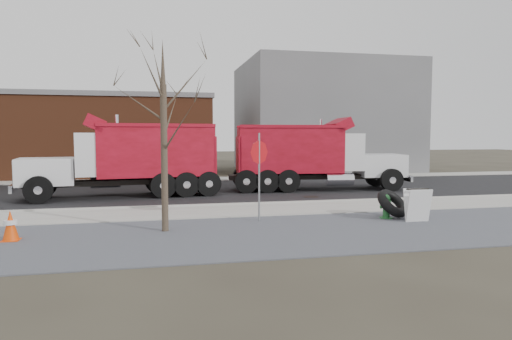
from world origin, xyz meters
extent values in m
plane|color=#383328|center=(0.00, 0.00, 0.00)|extent=(120.00, 120.00, 0.00)
cube|color=slate|center=(0.00, -3.50, 0.01)|extent=(60.00, 5.00, 0.03)
cube|color=#9E9B93|center=(0.00, 0.25, 0.03)|extent=(60.00, 2.50, 0.06)
cube|color=#9E9B93|center=(0.00, 1.55, 0.06)|extent=(60.00, 0.15, 0.11)
cube|color=black|center=(0.00, 6.30, 0.01)|extent=(60.00, 9.40, 0.02)
cube|color=#9E9B93|center=(0.00, 12.00, 0.03)|extent=(60.00, 2.00, 0.06)
cube|color=slate|center=(9.00, 18.00, 4.00)|extent=(12.00, 10.00, 8.00)
cube|color=brown|center=(-10.00, 17.00, 2.50)|extent=(20.00, 8.00, 5.00)
cube|color=slate|center=(-10.00, 17.00, 5.15)|extent=(20.20, 8.20, 0.30)
cylinder|color=#382D23|center=(-3.20, -2.60, 2.00)|extent=(0.18, 0.18, 4.00)
cone|color=#382D23|center=(-3.20, -2.60, 4.60)|extent=(0.14, 0.14, 1.20)
cylinder|color=#2A6F35|center=(3.67, -2.10, 0.03)|extent=(0.41, 0.41, 0.06)
cylinder|color=#2A6F35|center=(3.67, -2.10, 0.31)|extent=(0.22, 0.22, 0.56)
cylinder|color=#2A6F35|center=(3.67, -2.10, 0.56)|extent=(0.28, 0.28, 0.05)
sphere|color=#2A6F35|center=(3.67, -2.10, 0.66)|extent=(0.23, 0.23, 0.23)
cylinder|color=#2A6F35|center=(3.67, -2.10, 0.75)|extent=(0.05, 0.05, 0.06)
cylinder|color=#2A6F35|center=(3.51, -2.12, 0.39)|extent=(0.12, 0.11, 0.10)
cylinder|color=#2A6F35|center=(3.83, -2.08, 0.39)|extent=(0.12, 0.11, 0.10)
cylinder|color=#2A6F35|center=(3.68, -2.26, 0.38)|extent=(0.15, 0.13, 0.14)
torus|color=black|center=(3.91, -2.04, 0.48)|extent=(1.46, 1.43, 0.96)
cylinder|color=gray|center=(-0.38, -1.74, 1.36)|extent=(0.06, 0.06, 2.71)
cylinder|color=red|center=(-0.38, -1.74, 2.13)|extent=(0.64, 0.42, 0.74)
cube|color=white|center=(4.30, -2.93, 0.53)|extent=(0.74, 0.28, 1.00)
cube|color=white|center=(4.30, -2.72, 0.53)|extent=(0.74, 0.28, 1.00)
cube|color=black|center=(4.30, -2.83, 1.02)|extent=(0.73, 0.08, 0.04)
cube|color=#EA4207|center=(-6.98, -2.93, 0.02)|extent=(0.41, 0.41, 0.04)
cone|color=#EA4207|center=(-6.98, -2.93, 0.41)|extent=(0.39, 0.39, 0.75)
cylinder|color=white|center=(-6.98, -2.93, 0.48)|extent=(0.31, 0.31, 0.11)
cube|color=black|center=(4.03, 5.71, 0.65)|extent=(8.32, 1.76, 0.21)
cube|color=silver|center=(7.27, 5.35, 1.18)|extent=(2.33, 2.11, 1.06)
cube|color=silver|center=(8.33, 5.23, 1.18)|extent=(0.25, 1.69, 0.97)
cube|color=silver|center=(5.38, 5.56, 1.86)|extent=(1.79, 2.38, 1.74)
cube|color=black|center=(6.12, 5.47, 2.34)|extent=(0.26, 1.93, 0.77)
cube|color=#AE0E25|center=(2.78, 5.85, 1.96)|extent=(5.07, 2.84, 2.13)
cylinder|color=silver|center=(4.63, 6.56, 2.29)|extent=(0.15, 0.15, 2.32)
cylinder|color=black|center=(7.58, 6.36, 0.55)|extent=(1.09, 0.41, 1.06)
cylinder|color=black|center=(7.35, 4.29, 0.55)|extent=(1.09, 0.41, 1.06)
cylinder|color=black|center=(1.73, 6.90, 0.55)|extent=(1.09, 0.41, 1.06)
cylinder|color=black|center=(1.52, 5.05, 0.55)|extent=(1.09, 0.41, 1.06)
cube|color=black|center=(-4.75, 5.01, 0.65)|extent=(7.98, 1.88, 0.21)
cube|color=silver|center=(-7.80, 4.61, 1.19)|extent=(2.37, 2.16, 1.07)
cube|color=silver|center=(-8.86, 4.47, 1.19)|extent=(0.28, 1.69, 0.97)
cube|color=silver|center=(-5.92, 4.85, 1.87)|extent=(1.83, 2.42, 1.75)
cube|color=black|center=(-6.66, 4.76, 2.35)|extent=(0.30, 1.93, 0.78)
cube|color=#AE0E25|center=(-3.50, 5.17, 1.96)|extent=(5.12, 2.95, 2.14)
cylinder|color=silver|center=(-4.95, 4.05, 2.30)|extent=(0.15, 0.15, 2.33)
cylinder|color=black|center=(-7.86, 3.54, 0.55)|extent=(1.10, 0.43, 1.07)
cylinder|color=black|center=(-8.14, 5.62, 0.55)|extent=(1.10, 0.43, 1.07)
cylinder|color=black|center=(-2.22, 4.40, 0.55)|extent=(1.10, 0.43, 1.07)
cylinder|color=black|center=(-2.46, 6.25, 0.55)|extent=(1.10, 0.43, 1.07)
camera|label=1|loc=(-3.38, -15.16, 2.64)|focal=32.00mm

